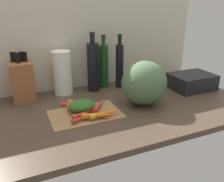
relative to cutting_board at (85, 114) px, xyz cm
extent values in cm
cube|color=#47382B|center=(8.10, 3.93, -1.90)|extent=(170.00, 80.00, 3.00)
cube|color=beige|center=(8.10, 42.43, 29.60)|extent=(170.00, 3.00, 60.00)
cube|color=#997047|center=(0.00, 0.00, 0.00)|extent=(35.59, 22.97, 0.80)
cone|color=orange|center=(-0.59, 10.34, 1.51)|extent=(9.59, 11.23, 2.22)
cone|color=orange|center=(9.74, -7.11, 1.87)|extent=(12.07, 3.15, 2.95)
cone|color=orange|center=(-0.47, 3.84, 2.08)|extent=(14.69, 10.22, 3.35)
cone|color=red|center=(-0.34, -1.99, 1.61)|extent=(15.27, 7.81, 2.41)
cone|color=orange|center=(8.02, -6.74, 1.87)|extent=(16.85, 5.42, 2.93)
cone|color=orange|center=(1.02, -3.99, 1.41)|extent=(16.85, 4.13, 2.03)
cone|color=orange|center=(4.95, -8.41, 2.03)|extent=(18.06, 8.43, 3.26)
cone|color=red|center=(-3.00, 10.13, 1.52)|extent=(13.22, 8.91, 2.23)
cone|color=red|center=(9.14, 3.91, 1.94)|extent=(13.06, 14.63, 3.08)
cone|color=red|center=(-2.68, -5.74, 1.43)|extent=(13.09, 6.76, 2.06)
ellipsoid|color=#2D6023|center=(-0.70, 3.06, 3.35)|extent=(13.95, 10.73, 5.90)
ellipsoid|color=#4C6B47|center=(34.01, 0.30, 11.66)|extent=(25.19, 23.27, 24.12)
cube|color=brown|center=(-26.40, 32.43, 10.77)|extent=(11.89, 14.88, 22.35)
cylinder|color=black|center=(-29.87, 34.39, 24.70)|extent=(1.92, 1.92, 5.50)
cylinder|color=black|center=(-28.48, 33.52, 24.70)|extent=(1.87, 1.87, 5.50)
cylinder|color=black|center=(-27.09, 30.65, 24.70)|extent=(2.04, 2.04, 5.50)
cylinder|color=black|center=(-25.70, 33.46, 24.70)|extent=(1.96, 1.96, 5.50)
cylinder|color=black|center=(-24.32, 33.24, 24.70)|extent=(1.54, 1.54, 5.50)
cylinder|color=black|center=(-22.93, 32.18, 24.70)|extent=(1.63, 1.63, 5.50)
cylinder|color=white|center=(-3.21, 33.43, 12.82)|extent=(11.18, 11.18, 26.45)
cylinder|color=black|center=(15.71, 31.46, 14.58)|extent=(7.36, 7.36, 29.95)
cylinder|color=black|center=(15.71, 31.46, 32.01)|extent=(2.88, 2.88, 4.91)
cylinder|color=black|center=(15.71, 31.46, 35.26)|extent=(3.31, 3.31, 1.60)
cylinder|color=#19421E|center=(24.13, 34.72, 13.37)|extent=(5.78, 5.78, 27.55)
cylinder|color=#19421E|center=(24.13, 34.72, 29.56)|extent=(2.27, 2.27, 4.82)
cylinder|color=black|center=(24.13, 34.72, 32.77)|extent=(2.60, 2.60, 1.60)
cylinder|color=black|center=(33.51, 30.63, 13.53)|extent=(5.12, 5.12, 27.86)
cylinder|color=black|center=(33.51, 30.63, 29.95)|extent=(2.37, 2.37, 4.98)
cylinder|color=black|center=(33.51, 30.63, 33.24)|extent=(2.72, 2.72, 1.60)
cube|color=black|center=(75.10, 8.52, 4.44)|extent=(26.99, 20.19, 9.68)
camera|label=1|loc=(-30.42, -103.44, 53.86)|focal=37.78mm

